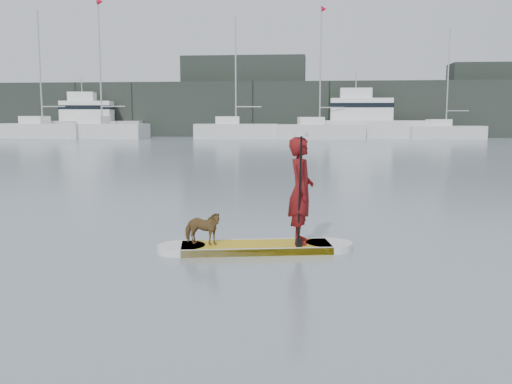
# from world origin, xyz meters

# --- Properties ---
(ground) EXTENTS (140.00, 140.00, 0.00)m
(ground) POSITION_xyz_m (0.00, 0.00, 0.00)
(ground) COLOR slate
(ground) RESTS_ON ground
(paddleboard) EXTENTS (3.26, 1.26, 0.12)m
(paddleboard) POSITION_xyz_m (-2.79, -2.69, 0.06)
(paddleboard) COLOR gold
(paddleboard) RESTS_ON ground
(paddler) EXTENTS (0.45, 0.67, 1.79)m
(paddler) POSITION_xyz_m (-2.05, -2.55, 1.02)
(paddler) COLOR maroon
(paddler) RESTS_ON paddleboard
(white_cap) EXTENTS (0.22, 0.22, 0.07)m
(white_cap) POSITION_xyz_m (-2.05, -2.55, 1.95)
(white_cap) COLOR silver
(white_cap) RESTS_ON paddler
(dog) EXTENTS (0.71, 0.42, 0.57)m
(dog) POSITION_xyz_m (-3.67, -2.85, 0.40)
(dog) COLOR brown
(dog) RESTS_ON paddleboard
(paddle) EXTENTS (0.10, 0.30, 2.00)m
(paddle) POSITION_xyz_m (-2.06, -2.85, 0.80)
(paddle) COLOR black
(paddle) RESTS_ON ground
(sailboat_a) EXTENTS (9.05, 3.58, 12.81)m
(sailboat_a) POSITION_xyz_m (-29.75, 44.34, 0.90)
(sailboat_a) COLOR silver
(sailboat_a) RESTS_ON ground
(sailboat_b) EXTENTS (9.55, 4.09, 13.74)m
(sailboat_b) POSITION_xyz_m (-23.34, 44.09, 0.95)
(sailboat_b) COLOR silver
(sailboat_b) RESTS_ON ground
(sailboat_c) EXTENTS (8.55, 3.71, 11.89)m
(sailboat_c) POSITION_xyz_m (-9.75, 44.70, 0.88)
(sailboat_c) COLOR silver
(sailboat_c) RESTS_ON ground
(sailboat_d) EXTENTS (9.02, 4.15, 12.80)m
(sailboat_d) POSITION_xyz_m (-1.43, 45.08, 0.92)
(sailboat_d) COLOR silver
(sailboat_d) RESTS_ON ground
(sailboat_e) EXTENTS (7.70, 3.52, 10.76)m
(sailboat_e) POSITION_xyz_m (10.97, 46.06, 0.77)
(sailboat_e) COLOR silver
(sailboat_e) RESTS_ON ground
(motor_yacht_a) EXTENTS (11.14, 3.47, 6.68)m
(motor_yacht_a) POSITION_xyz_m (3.42, 47.06, 1.88)
(motor_yacht_a) COLOR silver
(motor_yacht_a) RESTS_ON ground
(motor_yacht_b) EXTENTS (10.02, 4.61, 6.37)m
(motor_yacht_b) POSITION_xyz_m (-25.80, 47.96, 1.79)
(motor_yacht_b) COLOR silver
(motor_yacht_b) RESTS_ON ground
(shore_mass) EXTENTS (90.00, 6.00, 6.00)m
(shore_mass) POSITION_xyz_m (0.00, 53.00, 3.00)
(shore_mass) COLOR black
(shore_mass) RESTS_ON ground
(shore_building_west) EXTENTS (14.00, 4.00, 9.00)m
(shore_building_west) POSITION_xyz_m (-10.00, 54.00, 4.50)
(shore_building_west) COLOR black
(shore_building_west) RESTS_ON ground
(shore_building_east) EXTENTS (10.00, 4.00, 8.00)m
(shore_building_east) POSITION_xyz_m (18.00, 54.00, 4.00)
(shore_building_east) COLOR black
(shore_building_east) RESTS_ON ground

